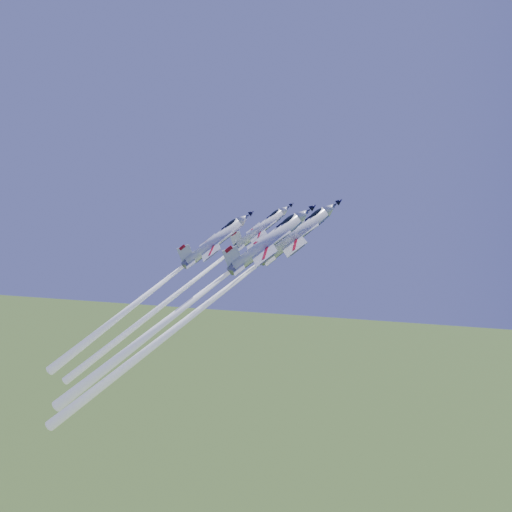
% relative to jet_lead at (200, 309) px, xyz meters
% --- Properties ---
extents(jet_lead, '(45.70, 21.78, 45.55)m').
position_rel_jet_lead_xyz_m(jet_lead, '(0.00, 0.00, 0.00)').
color(jet_lead, white).
extents(jet_left, '(38.03, 18.06, 38.10)m').
position_rel_jet_lead_xyz_m(jet_left, '(-5.48, 6.23, 1.85)').
color(jet_left, white).
extents(jet_right, '(38.66, 18.64, 37.91)m').
position_rel_jet_lead_xyz_m(jet_right, '(0.43, -5.78, 2.83)').
color(jet_right, white).
extents(jet_slot, '(32.20, 15.57, 31.46)m').
position_rel_jet_lead_xyz_m(jet_slot, '(-7.10, -2.53, 4.05)').
color(jet_slot, white).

